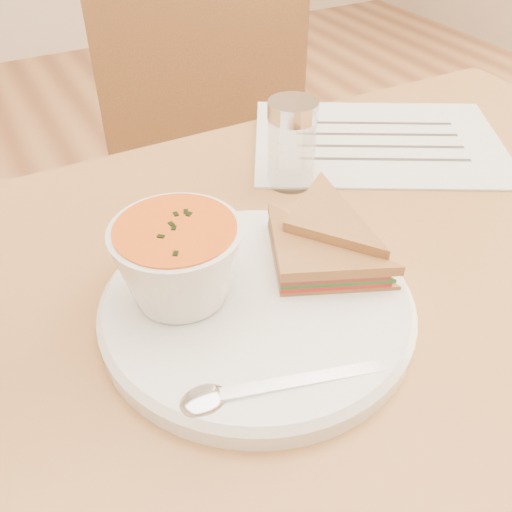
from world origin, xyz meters
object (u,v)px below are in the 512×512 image
dining_table (335,470)px  soup_bowl (179,266)px  chair_far (231,239)px  plate (257,307)px  condiment_shaker (292,144)px

dining_table → soup_bowl: (-0.19, 0.03, 0.43)m
chair_far → plate: size_ratio=3.18×
dining_table → plate: plate is taller
chair_far → soup_bowl: chair_far is taller
soup_bowl → condiment_shaker: (0.20, 0.15, -0.00)m
plate → soup_bowl: 0.08m
dining_table → chair_far: 0.48m
chair_far → condiment_shaker: size_ratio=8.60×
condiment_shaker → dining_table: bearing=-95.6°
dining_table → plate: (-0.13, -0.00, 0.38)m
dining_table → soup_bowl: soup_bowl is taller
soup_bowl → condiment_shaker: size_ratio=1.07×
dining_table → chair_far: chair_far is taller
chair_far → soup_bowl: 0.62m
dining_table → condiment_shaker: (0.02, 0.18, 0.43)m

